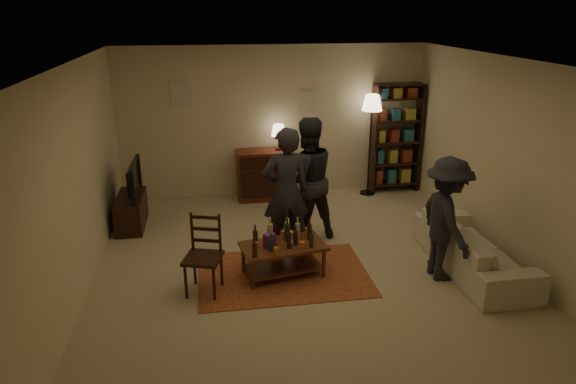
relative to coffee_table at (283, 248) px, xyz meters
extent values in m
plane|color=#C6B793|center=(0.32, 0.16, -0.39)|extent=(6.00, 6.00, 0.00)
plane|color=beige|center=(0.32, 3.16, 0.96)|extent=(5.50, 0.00, 5.50)
plane|color=beige|center=(-2.43, 0.16, 0.96)|extent=(0.00, 6.00, 6.00)
plane|color=beige|center=(3.07, 0.16, 0.96)|extent=(0.00, 6.00, 6.00)
plane|color=beige|center=(0.32, -2.84, 0.96)|extent=(5.50, 0.00, 5.50)
plane|color=white|center=(0.32, 0.16, 2.31)|extent=(6.00, 6.00, 0.00)
cube|color=beige|center=(-1.28, 3.14, 1.51)|extent=(0.35, 0.03, 0.45)
cube|color=beige|center=(0.92, 3.14, 1.31)|extent=(0.30, 0.03, 0.40)
cube|color=maroon|center=(0.01, 0.00, -0.38)|extent=(2.20, 1.50, 0.01)
cube|color=brown|center=(0.01, 0.00, 0.02)|extent=(1.15, 0.76, 0.04)
cube|color=brown|center=(0.01, 0.00, -0.27)|extent=(1.04, 0.65, 0.02)
cylinder|color=brown|center=(-0.42, -0.31, -0.19)|extent=(0.05, 0.05, 0.40)
cylinder|color=brown|center=(0.51, -0.14, -0.19)|extent=(0.05, 0.05, 0.40)
cylinder|color=brown|center=(-0.50, 0.14, -0.19)|extent=(0.05, 0.05, 0.40)
cylinder|color=brown|center=(0.43, 0.31, -0.19)|extent=(0.05, 0.05, 0.40)
cylinder|color=#C66F2D|center=(-0.36, -0.09, 0.09)|extent=(0.07, 0.07, 0.10)
cylinder|color=#C66F2D|center=(-0.12, -0.25, 0.09)|extent=(0.07, 0.07, 0.09)
cylinder|color=#C66F2D|center=(0.04, 0.18, 0.10)|extent=(0.07, 0.07, 0.11)
cylinder|color=#C66F2D|center=(0.23, -0.14, 0.09)|extent=(0.07, 0.07, 0.09)
cylinder|color=#C66F2D|center=(0.37, 0.25, 0.09)|extent=(0.07, 0.07, 0.10)
cube|color=#7E3490|center=(-0.17, -0.01, 0.13)|extent=(0.17, 0.14, 0.18)
cylinder|color=gray|center=(0.13, 0.00, 0.06)|extent=(0.12, 0.12, 0.03)
cube|color=black|center=(-1.01, -0.26, 0.07)|extent=(0.53, 0.53, 0.04)
cylinder|color=black|center=(-1.23, -0.38, -0.17)|extent=(0.04, 0.04, 0.45)
cylinder|color=black|center=(-0.89, -0.48, -0.17)|extent=(0.04, 0.04, 0.45)
cylinder|color=black|center=(-1.13, -0.05, -0.17)|extent=(0.04, 0.04, 0.45)
cylinder|color=black|center=(-0.79, -0.15, -0.17)|extent=(0.04, 0.04, 0.45)
cube|color=black|center=(-0.96, -0.10, 0.34)|extent=(0.34, 0.13, 0.51)
cube|color=black|center=(-2.13, 1.96, -0.14)|extent=(0.40, 1.00, 0.50)
imported|color=black|center=(-2.11, 1.96, 0.39)|extent=(0.13, 0.97, 0.56)
cube|color=brown|center=(0.12, 2.88, 0.06)|extent=(1.00, 0.48, 0.90)
cube|color=black|center=(0.12, 2.63, -0.17)|extent=(0.92, 0.02, 0.22)
cube|color=black|center=(0.12, 2.63, 0.09)|extent=(0.92, 0.02, 0.22)
cube|color=black|center=(0.12, 2.63, 0.35)|extent=(0.92, 0.02, 0.22)
cylinder|color=black|center=(0.37, 2.88, 0.53)|extent=(0.12, 0.12, 0.04)
cylinder|color=black|center=(0.37, 2.88, 0.66)|extent=(0.02, 0.02, 0.22)
cone|color=#FFE5B2|center=(0.37, 2.88, 0.87)|extent=(0.26, 0.26, 0.20)
cube|color=black|center=(2.14, 2.94, 0.61)|extent=(0.04, 0.34, 2.00)
cube|color=black|center=(3.00, 2.94, 0.61)|extent=(0.04, 0.34, 2.00)
cube|color=black|center=(2.57, 2.94, -0.24)|extent=(0.90, 0.34, 0.03)
cube|color=black|center=(2.57, 2.94, 0.16)|extent=(0.90, 0.34, 0.03)
cube|color=black|center=(2.57, 2.94, 0.56)|extent=(0.90, 0.34, 0.03)
cube|color=black|center=(2.57, 2.94, 0.96)|extent=(0.90, 0.34, 0.03)
cube|color=black|center=(2.57, 2.94, 1.36)|extent=(0.90, 0.34, 0.03)
cube|color=black|center=(2.57, 2.94, 1.61)|extent=(0.90, 0.34, 0.03)
cube|color=maroon|center=(2.27, 2.94, -0.10)|extent=(0.12, 0.22, 0.26)
cube|color=#275C77|center=(2.52, 2.94, -0.10)|extent=(0.15, 0.22, 0.26)
cube|color=#AA9F38|center=(2.79, 2.94, -0.10)|extent=(0.18, 0.22, 0.26)
cube|color=#275C77|center=(2.27, 2.94, 0.29)|extent=(0.12, 0.22, 0.24)
cube|color=#AA9F38|center=(2.52, 2.94, 0.29)|extent=(0.15, 0.22, 0.24)
cube|color=maroon|center=(2.79, 2.94, 0.29)|extent=(0.18, 0.22, 0.24)
cube|color=#AA9F38|center=(2.27, 2.94, 0.68)|extent=(0.12, 0.22, 0.22)
cube|color=maroon|center=(2.52, 2.94, 0.68)|extent=(0.15, 0.22, 0.22)
cube|color=#275C77|center=(2.79, 2.94, 0.68)|extent=(0.18, 0.22, 0.22)
cube|color=maroon|center=(2.27, 2.94, 1.07)|extent=(0.12, 0.22, 0.20)
cube|color=#275C77|center=(2.52, 2.94, 1.07)|extent=(0.15, 0.22, 0.20)
cube|color=#AA9F38|center=(2.79, 2.94, 1.07)|extent=(0.18, 0.22, 0.20)
cube|color=#275C77|center=(2.27, 2.94, 1.46)|extent=(0.12, 0.22, 0.18)
cube|color=#AA9F38|center=(2.52, 2.94, 1.46)|extent=(0.15, 0.22, 0.18)
cube|color=maroon|center=(2.79, 2.94, 1.46)|extent=(0.18, 0.22, 0.18)
cylinder|color=black|center=(2.03, 2.81, -0.38)|extent=(0.28, 0.28, 0.03)
cylinder|color=black|center=(2.03, 2.81, 0.44)|extent=(0.03, 0.03, 1.66)
cone|color=#FFE5B2|center=(2.03, 2.81, 1.32)|extent=(0.36, 0.36, 0.28)
imported|color=beige|center=(2.52, -0.24, -0.09)|extent=(0.81, 2.08, 0.61)
imported|color=#25242C|center=(0.15, 0.69, 0.52)|extent=(0.71, 0.51, 1.81)
imported|color=#24252C|center=(0.52, 1.12, 0.53)|extent=(1.03, 0.88, 1.85)
imported|color=#23232A|center=(2.02, -0.36, 0.41)|extent=(0.61, 1.04, 1.60)
camera|label=1|loc=(-0.88, -5.88, 2.92)|focal=32.00mm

